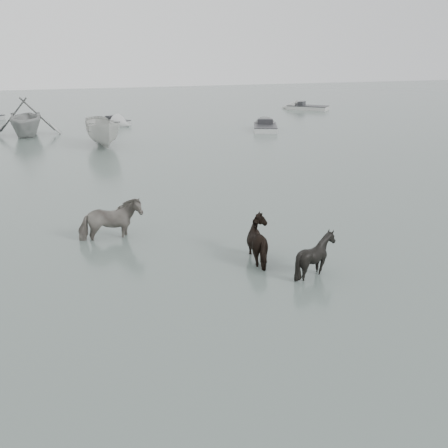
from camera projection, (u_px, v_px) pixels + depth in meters
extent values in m
plane|color=#4A5852|center=(252.00, 263.00, 15.98)|extent=(140.00, 140.00, 0.00)
imported|color=black|center=(110.00, 214.00, 17.70)|extent=(2.01, 0.97, 1.67)
imported|color=black|center=(264.00, 234.00, 16.06)|extent=(1.68, 1.82, 1.51)
imported|color=black|center=(316.00, 251.00, 14.97)|extent=(1.54, 1.45, 1.37)
imported|color=#9FA19F|center=(26.00, 115.00, 38.01)|extent=(4.96, 5.60, 2.74)
imported|color=beige|center=(103.00, 131.00, 34.19)|extent=(2.04, 4.95, 1.88)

